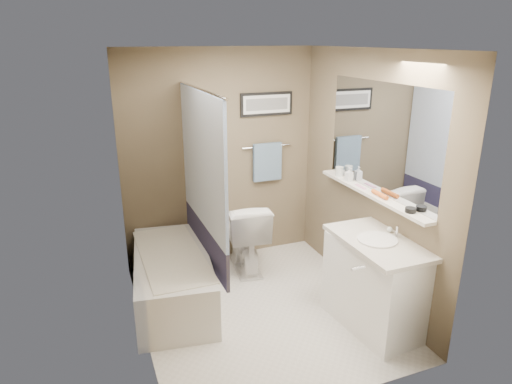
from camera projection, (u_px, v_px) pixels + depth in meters
name	position (u px, v px, depth m)	size (l,w,h in m)	color
ground	(262.00, 310.00, 4.39)	(2.50, 2.50, 0.00)	silver
ceiling	(263.00, 51.00, 3.62)	(2.20, 2.50, 0.04)	white
wall_back	(221.00, 159.00, 5.09)	(2.20, 0.04, 2.40)	brown
wall_front	(335.00, 249.00, 2.92)	(2.20, 0.04, 2.40)	brown
wall_left	(137.00, 208.00, 3.63)	(0.04, 2.50, 2.40)	brown
wall_right	(366.00, 179.00, 4.38)	(0.04, 2.50, 2.40)	brown
tile_surround	(130.00, 210.00, 4.13)	(0.02, 1.55, 2.00)	tan
curtain_rod	(200.00, 89.00, 4.03)	(0.02, 0.02, 1.55)	silver
curtain_upper	(202.00, 160.00, 4.24)	(0.03, 1.45, 1.28)	white
curtain_lower	(205.00, 241.00, 4.50)	(0.03, 1.45, 0.36)	#2A2749
mirror	(380.00, 139.00, 4.11)	(0.02, 1.60, 1.00)	silver
shelf	(371.00, 194.00, 4.26)	(0.12, 1.60, 0.03)	silver
towel_bar	(267.00, 146.00, 5.23)	(0.02, 0.02, 0.60)	silver
towel	(267.00, 162.00, 5.27)	(0.34, 0.05, 0.44)	#8BAFCA
art_frame	(267.00, 104.00, 5.09)	(0.62, 0.03, 0.26)	black
art_mat	(267.00, 104.00, 5.08)	(0.56, 0.00, 0.20)	white
art_image	(267.00, 104.00, 5.08)	(0.50, 0.00, 0.13)	#595959
door	(403.00, 263.00, 3.16)	(0.80, 0.02, 2.00)	silver
door_handle	(358.00, 268.00, 3.09)	(0.02, 0.02, 0.10)	silver
bathtub	(173.00, 278.00, 4.46)	(0.70, 1.50, 0.50)	silver
tub_rim	(172.00, 255.00, 4.38)	(0.56, 1.36, 0.02)	white
toilet	(245.00, 235.00, 5.07)	(0.45, 0.79, 0.81)	white
vanity	(375.00, 285.00, 4.04)	(0.50, 0.90, 0.80)	white
countertop	(378.00, 242.00, 3.91)	(0.54, 0.96, 0.04)	beige
sink_basin	(377.00, 239.00, 3.89)	(0.34, 0.34, 0.01)	white
faucet_spout	(397.00, 232.00, 3.95)	(0.02, 0.02, 0.10)	silver
faucet_knob	(390.00, 229.00, 4.04)	(0.05, 0.05, 0.05)	white
candle_bowl_near	(411.00, 210.00, 3.76)	(0.09, 0.09, 0.04)	black
hair_brush_front	(380.00, 194.00, 4.13)	(0.04, 0.04, 0.22)	#D75E1E
pink_comb	(361.00, 187.00, 4.40)	(0.03, 0.16, 0.01)	pink
glass_jar	(339.00, 171.00, 4.74)	(0.08, 0.08, 0.10)	silver
soap_bottle	(349.00, 174.00, 4.57)	(0.06, 0.06, 0.14)	#999999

